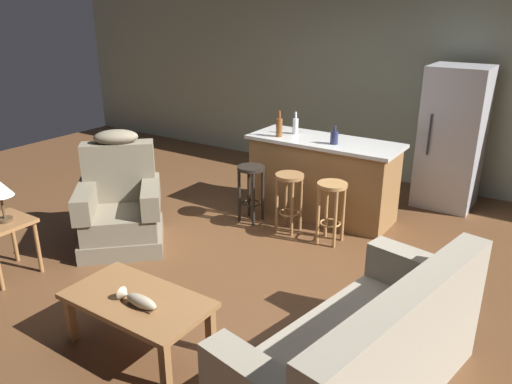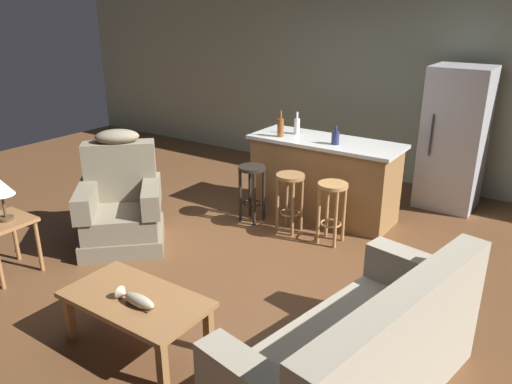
% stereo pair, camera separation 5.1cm
% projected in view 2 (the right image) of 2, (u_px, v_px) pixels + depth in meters
% --- Properties ---
extents(ground_plane, '(12.00, 12.00, 0.00)m').
position_uv_depth(ground_plane, '(261.00, 257.00, 5.12)').
color(ground_plane, brown).
extents(back_wall, '(12.00, 0.05, 2.60)m').
position_uv_depth(back_wall, '(384.00, 90.00, 7.08)').
color(back_wall, '#9EA88E').
rests_on(back_wall, ground_plane).
extents(coffee_table, '(1.10, 0.60, 0.42)m').
position_uv_depth(coffee_table, '(136.00, 304.00, 3.69)').
color(coffee_table, olive).
rests_on(coffee_table, ground_plane).
extents(fish_figurine, '(0.34, 0.10, 0.10)m').
position_uv_depth(fish_figurine, '(136.00, 300.00, 3.56)').
color(fish_figurine, '#4C3823').
rests_on(fish_figurine, coffee_table).
extents(couch, '(1.17, 2.02, 0.94)m').
position_uv_depth(couch, '(361.00, 357.00, 3.17)').
color(couch, '#9E937F').
rests_on(couch, ground_plane).
extents(recliner_near_lamp, '(1.19, 1.19, 1.20)m').
position_uv_depth(recliner_near_lamp, '(121.00, 205.00, 5.33)').
color(recliner_near_lamp, '#756B56').
rests_on(recliner_near_lamp, ground_plane).
extents(end_table, '(0.48, 0.48, 0.56)m').
position_uv_depth(end_table, '(4.00, 230.00, 4.66)').
color(end_table, olive).
rests_on(end_table, ground_plane).
extents(table_lamp, '(0.24, 0.24, 0.41)m').
position_uv_depth(table_lamp, '(0.00, 189.00, 4.52)').
color(table_lamp, '#4C3823').
rests_on(table_lamp, end_table).
extents(kitchen_island, '(1.80, 0.70, 0.95)m').
position_uv_depth(kitchen_island, '(324.00, 178.00, 6.00)').
color(kitchen_island, olive).
rests_on(kitchen_island, ground_plane).
extents(bar_stool_left, '(0.32, 0.32, 0.68)m').
position_uv_depth(bar_stool_left, '(252.00, 183.00, 5.84)').
color(bar_stool_left, black).
rests_on(bar_stool_left, ground_plane).
extents(bar_stool_middle, '(0.32, 0.32, 0.68)m').
position_uv_depth(bar_stool_middle, '(290.00, 192.00, 5.56)').
color(bar_stool_middle, olive).
rests_on(bar_stool_middle, ground_plane).
extents(bar_stool_right, '(0.32, 0.32, 0.68)m').
position_uv_depth(bar_stool_right, '(332.00, 202.00, 5.29)').
color(bar_stool_right, '#A87A47').
rests_on(bar_stool_right, ground_plane).
extents(refrigerator, '(0.70, 0.69, 1.76)m').
position_uv_depth(refrigerator, '(454.00, 138.00, 6.17)').
color(refrigerator, '#B7B7BC').
rests_on(refrigerator, ground_plane).
extents(bottle_tall_green, '(0.07, 0.07, 0.27)m').
position_uv_depth(bottle_tall_green, '(297.00, 126.00, 6.06)').
color(bottle_tall_green, silver).
rests_on(bottle_tall_green, kitchen_island).
extents(bottle_short_amber, '(0.08, 0.08, 0.31)m').
position_uv_depth(bottle_short_amber, '(281.00, 127.00, 5.93)').
color(bottle_short_amber, brown).
rests_on(bottle_short_amber, kitchen_island).
extents(bottle_wine_dark, '(0.09, 0.09, 0.21)m').
position_uv_depth(bottle_wine_dark, '(335.00, 137.00, 5.62)').
color(bottle_wine_dark, '#23284C').
rests_on(bottle_wine_dark, kitchen_island).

